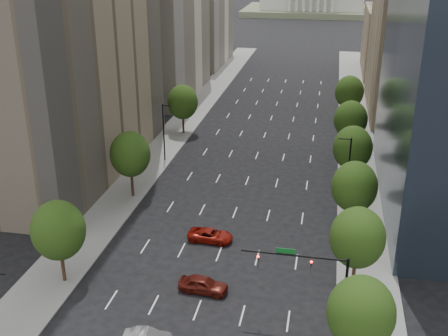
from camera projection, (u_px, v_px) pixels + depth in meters
The scene contains 21 objects.
sidewalk_left at pixel (142, 172), 80.91m from camera, with size 6.00×200.00×0.15m, color slate.
sidewalk_right at pixel (360, 189), 75.45m from camera, with size 6.00×200.00×0.15m, color slate.
midrise_cream_left at pixel (161, 11), 114.92m from camera, with size 14.00×30.00×35.00m, color beige.
filler_left at pixel (199, 30), 148.11m from camera, with size 14.00×26.00×18.00m, color beige.
parking_tan_right at pixel (413, 33), 104.35m from camera, with size 14.00×30.00×30.00m, color #8C7759.
filler_right at pixel (393, 41), 136.96m from camera, with size 14.00×26.00×16.00m, color #8C7759.
tree_right_0 at pixel (361, 313), 41.93m from camera, with size 5.20×5.20×8.39m.
tree_right_1 at pixel (357, 238), 51.78m from camera, with size 5.20×5.20×8.75m.
tree_right_2 at pixel (354, 187), 62.72m from camera, with size 5.20×5.20×8.61m.
tree_right_3 at pixel (353, 148), 73.49m from camera, with size 5.20×5.20×8.89m.
tree_right_4 at pixel (351, 120), 86.35m from camera, with size 5.20×5.20×8.46m.
tree_right_5 at pixel (349, 92), 100.76m from camera, with size 5.20×5.20×8.75m.
tree_left_0 at pixel (58, 230), 53.08m from camera, with size 5.20×5.20×8.75m.
tree_left_1 at pixel (130, 154), 71.14m from camera, with size 5.20×5.20×8.97m.
tree_left_2 at pixel (183, 102), 94.83m from camera, with size 5.20×5.20×8.68m.
streetlight_rn at pixel (348, 169), 69.45m from camera, with size 1.70×0.20×9.00m.
streetlight_ln at pixel (164, 131), 83.26m from camera, with size 1.70×0.20×9.00m.
traffic_signal at pixel (317, 274), 47.16m from camera, with size 9.12×0.40×7.38m.
foothills at pixel (359, 10), 575.82m from camera, with size 720.00×413.00×263.00m.
car_maroon at pixel (203, 285), 53.34m from camera, with size 1.92×4.78×1.63m, color #4E130D.
car_red_far at pixel (210, 235), 62.40m from camera, with size 2.32×5.04×1.40m, color maroon.
Camera 1 is at (10.44, -10.90, 31.54)m, focal length 44.67 mm.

